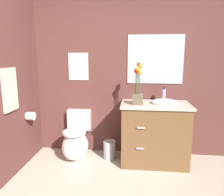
% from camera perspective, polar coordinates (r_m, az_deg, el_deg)
% --- Properties ---
extents(wall_back, '(4.29, 0.05, 2.50)m').
position_cam_1_polar(wall_back, '(3.27, 7.45, 6.55)').
color(wall_back, brown).
rests_on(wall_back, ground_plane).
extents(toilet, '(0.38, 0.59, 0.69)m').
position_cam_1_polar(toilet, '(3.33, -9.46, -11.30)').
color(toilet, white).
rests_on(toilet, ground_plane).
extents(vanity_cabinet, '(0.94, 0.56, 1.04)m').
position_cam_1_polar(vanity_cabinet, '(3.13, 11.15, -8.92)').
color(vanity_cabinet, brown).
rests_on(vanity_cabinet, ground_plane).
extents(flower_vase, '(0.14, 0.14, 0.56)m').
position_cam_1_polar(flower_vase, '(2.90, 6.79, 1.95)').
color(flower_vase, brown).
rests_on(flower_vase, vanity_cabinet).
extents(soap_bottle, '(0.06, 0.06, 0.21)m').
position_cam_1_polar(soap_bottle, '(3.15, 13.42, 0.78)').
color(soap_bottle, '#B28CBF').
rests_on(soap_bottle, vanity_cabinet).
extents(trash_bin, '(0.18, 0.18, 0.27)m').
position_cam_1_polar(trash_bin, '(3.29, -0.64, -13.46)').
color(trash_bin, '#B7B7BC').
rests_on(trash_bin, ground_plane).
extents(wall_poster, '(0.30, 0.01, 0.41)m').
position_cam_1_polar(wall_poster, '(3.34, -8.84, 8.17)').
color(wall_poster, silver).
extents(wall_mirror, '(0.80, 0.01, 0.70)m').
position_cam_1_polar(wall_mirror, '(3.24, 11.33, 9.93)').
color(wall_mirror, '#B2BCC6').
extents(hanging_towel, '(0.03, 0.28, 0.52)m').
position_cam_1_polar(hanging_towel, '(2.87, -25.30, 1.99)').
color(hanging_towel, beige).
extents(toilet_paper_roll, '(0.11, 0.11, 0.11)m').
position_cam_1_polar(toilet_paper_roll, '(3.22, -20.66, -4.46)').
color(toilet_paper_roll, white).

